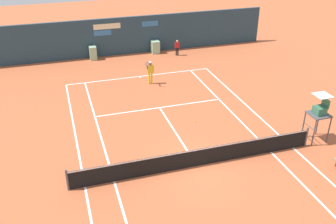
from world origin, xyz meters
The scene contains 7 objects.
ground_plane centered at (0.00, 0.58, 0.00)m, with size 80.00×80.00×0.01m.
tennis_net centered at (0.00, 0.00, 0.51)m, with size 12.10×0.10×1.07m.
sponsor_back_wall centered at (0.00, 16.97, 1.52)m, with size 25.00×1.02×3.13m.
umpire_chair centered at (6.80, 0.36, 1.68)m, with size 1.00×1.00×2.64m.
player_on_baseline centered at (0.41, 10.15, 0.99)m, with size 0.73×0.68×1.86m.
ball_kid_centre_post centered at (4.12, 15.29, 0.76)m, with size 0.44×0.19×1.33m.
tennis_ball_mid_court centered at (1.46, 4.08, 0.03)m, with size 0.07×0.07×0.07m, color #CCE033.
Camera 1 is at (-5.76, -13.82, 10.77)m, focal length 40.73 mm.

